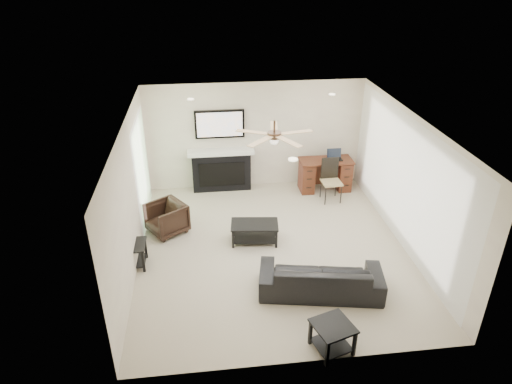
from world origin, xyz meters
TOP-DOWN VIEW (x-y plane):
  - room_shell at (0.19, 0.08)m, footprint 5.50×5.54m
  - sofa at (0.58, -1.32)m, footprint 2.11×1.13m
  - armchair at (-2.02, 0.83)m, footprint 0.96×0.95m
  - coffee_table at (-0.32, 0.28)m, footprint 0.95×0.60m
  - end_table_near at (0.43, -2.57)m, footprint 0.65×0.65m
  - end_table_left at (-2.57, -0.22)m, footprint 0.50×0.50m
  - fireplace_unit at (-0.82, 2.58)m, footprint 1.52×0.34m
  - desk at (1.59, 2.28)m, footprint 1.22×0.56m
  - desk_chair at (1.59, 1.73)m, footprint 0.44×0.46m
  - laptop at (1.79, 2.26)m, footprint 0.33×0.24m

SIDE VIEW (x-z plane):
  - coffee_table at x=-0.32m, z-range 0.00..0.40m
  - end_table_near at x=0.43m, z-range 0.00..0.45m
  - end_table_left at x=-2.57m, z-range 0.00..0.45m
  - sofa at x=0.58m, z-range 0.00..0.58m
  - armchair at x=-2.02m, z-range 0.00..0.64m
  - desk at x=1.59m, z-range 0.00..0.76m
  - desk_chair at x=1.59m, z-range 0.00..0.97m
  - laptop at x=1.79m, z-range 0.76..0.99m
  - fireplace_unit at x=-0.82m, z-range 0.00..1.91m
  - room_shell at x=0.19m, z-range 0.42..2.94m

